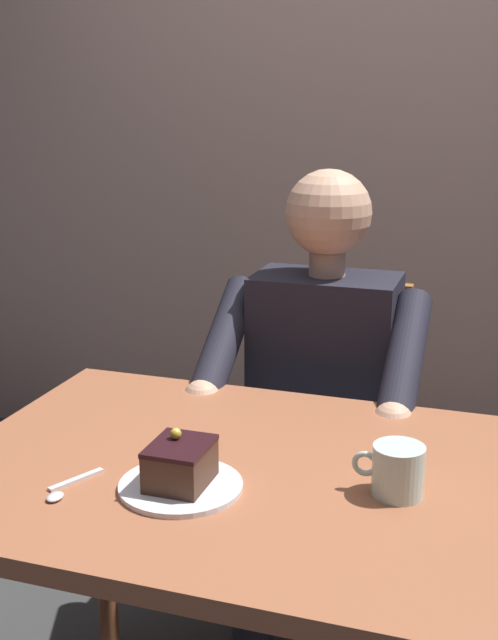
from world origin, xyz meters
name	(u,v)px	position (x,y,z in m)	size (l,w,h in m)	color
cafe_rear_panel	(396,64)	(0.00, -1.64, 1.50)	(6.40, 0.12, 3.00)	tan
dining_table	(244,509)	(0.00, 0.00, 0.66)	(1.09, 0.79, 0.75)	#975739
chair	(330,433)	(0.00, -0.74, 0.50)	(0.42, 0.42, 0.91)	#945A2C
seated_person	(316,407)	(0.00, -0.57, 0.65)	(0.53, 0.58, 1.23)	#20202C
dessert_plate	(181,486)	(0.08, 0.12, 0.75)	(0.22, 0.22, 0.01)	white
cake_slice	(180,463)	(0.08, 0.12, 0.79)	(0.10, 0.12, 0.09)	#472D1F
coffee_cup	(397,469)	(-0.28, 0.02, 0.79)	(0.12, 0.09, 0.09)	silver
dessert_spoon	(65,489)	(0.26, 0.19, 0.75)	(0.06, 0.14, 0.01)	silver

